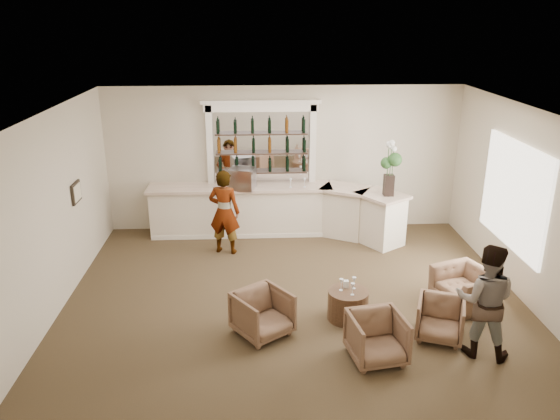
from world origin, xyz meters
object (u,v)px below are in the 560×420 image
at_px(sommelier, 224,212).
at_px(armchair_right, 440,319).
at_px(armchair_far, 465,288).
at_px(guest, 485,301).
at_px(armchair_center, 377,338).
at_px(flower_vase, 390,165).
at_px(bar_counter, 277,211).
at_px(espresso_machine, 242,179).
at_px(cocktail_table, 348,305).
at_px(armchair_left, 263,314).

bearing_deg(sommelier, armchair_right, 150.19).
bearing_deg(armchair_far, armchair_right, -58.73).
bearing_deg(armchair_right, guest, -22.61).
xyz_separation_m(armchair_center, flower_vase, (1.09, 4.17, 1.45)).
bearing_deg(bar_counter, armchair_right, -61.88).
bearing_deg(bar_counter, sommelier, -141.35).
distance_m(bar_counter, flower_vase, 2.72).
xyz_separation_m(bar_counter, armchair_center, (1.22, -4.86, -0.22)).
distance_m(espresso_machine, flower_vase, 3.18).
height_order(armchair_center, espresso_machine, espresso_machine).
xyz_separation_m(cocktail_table, guest, (1.78, -1.07, 0.62)).
distance_m(bar_counter, armchair_right, 4.93).
bearing_deg(bar_counter, armchair_left, -95.75).
bearing_deg(espresso_machine, armchair_far, -25.87).
bearing_deg(armchair_center, flower_vase, 65.66).
distance_m(cocktail_table, espresso_machine, 4.19).
bearing_deg(armchair_far, armchair_left, -98.84).
bearing_deg(armchair_far, flower_vase, 175.05).
xyz_separation_m(sommelier, armchair_left, (0.73, -3.20, -0.54)).
relative_size(bar_counter, armchair_left, 7.22).
height_order(armchair_right, espresso_machine, espresso_machine).
height_order(bar_counter, armchair_far, bar_counter).
distance_m(cocktail_table, armchair_left, 1.47).
distance_m(bar_counter, guest, 5.54).
bearing_deg(armchair_center, guest, -6.45).
bearing_deg(armchair_left, armchair_far, -23.21).
distance_m(armchair_left, flower_vase, 4.61).
height_order(bar_counter, cocktail_table, bar_counter).
xyz_separation_m(sommelier, armchair_right, (3.46, -3.43, -0.58)).
distance_m(armchair_right, armchair_far, 1.27).
xyz_separation_m(armchair_center, armchair_right, (1.10, 0.52, -0.03)).
relative_size(bar_counter, espresso_machine, 10.82).
bearing_deg(armchair_left, flower_vase, 15.70).
relative_size(sommelier, armchair_center, 2.30).
distance_m(armchair_far, flower_vase, 3.13).
distance_m(guest, armchair_center, 1.64).
relative_size(armchair_center, espresso_machine, 1.48).
relative_size(armchair_left, espresso_machine, 1.50).
height_order(bar_counter, flower_vase, flower_vase).
bearing_deg(armchair_center, sommelier, 111.25).
xyz_separation_m(guest, armchair_center, (-1.56, -0.09, -0.52)).
height_order(cocktail_table, espresso_machine, espresso_machine).
relative_size(bar_counter, cocktail_table, 8.56).
bearing_deg(cocktail_table, guest, -30.99).
height_order(bar_counter, armchair_left, bar_counter).
xyz_separation_m(sommelier, espresso_machine, (0.37, 0.83, 0.47)).
bearing_deg(guest, armchair_right, -20.90).
distance_m(bar_counter, sommelier, 1.50).
bearing_deg(sommelier, guest, 150.35).
height_order(sommelier, armchair_right, sommelier).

